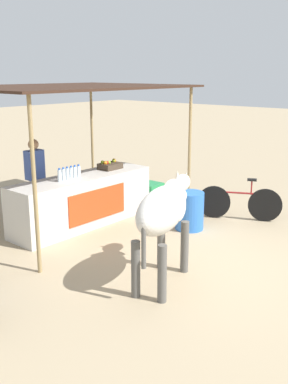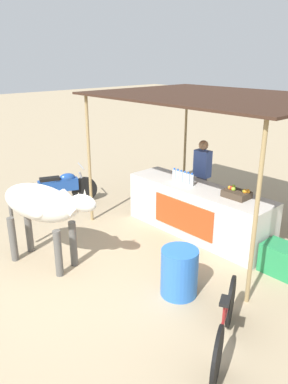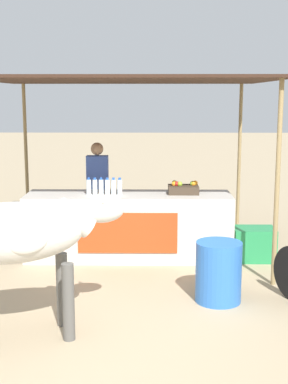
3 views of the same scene
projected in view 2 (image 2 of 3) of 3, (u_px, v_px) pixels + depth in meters
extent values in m
plane|color=tan|center=(106.00, 275.00, 5.94)|extent=(60.00, 60.00, 0.00)
cube|color=beige|center=(197.00, 210.00, 7.17)|extent=(3.00, 0.80, 0.96)
cube|color=red|center=(183.00, 216.00, 6.91)|extent=(1.40, 0.02, 0.58)
cube|color=#382319|center=(214.00, 96.00, 6.63)|extent=(4.20, 3.20, 0.04)
cylinder|color=#997F51|center=(89.00, 160.00, 7.47)|extent=(0.06, 0.06, 2.60)
cylinder|color=#997F51|center=(256.00, 217.00, 4.85)|extent=(0.06, 0.06, 2.60)
cylinder|color=#997F51|center=(185.00, 140.00, 9.30)|extent=(0.06, 0.06, 2.60)
cylinder|color=silver|center=(174.00, 175.00, 7.33)|extent=(0.07, 0.07, 0.22)
cylinder|color=blue|center=(174.00, 169.00, 7.29)|extent=(0.04, 0.04, 0.03)
cylinder|color=silver|center=(178.00, 176.00, 7.27)|extent=(0.07, 0.07, 0.22)
cylinder|color=blue|center=(178.00, 170.00, 7.22)|extent=(0.04, 0.04, 0.03)
cylinder|color=silver|center=(181.00, 177.00, 7.21)|extent=(0.07, 0.07, 0.22)
cylinder|color=blue|center=(181.00, 171.00, 7.16)|extent=(0.04, 0.04, 0.03)
cylinder|color=silver|center=(185.00, 178.00, 7.14)|extent=(0.07, 0.07, 0.22)
cylinder|color=blue|center=(185.00, 172.00, 7.10)|extent=(0.04, 0.04, 0.03)
cylinder|color=silver|center=(188.00, 179.00, 7.08)|extent=(0.07, 0.07, 0.22)
cylinder|color=blue|center=(188.00, 173.00, 7.04)|extent=(0.04, 0.04, 0.03)
cylinder|color=silver|center=(192.00, 180.00, 7.02)|extent=(0.07, 0.07, 0.22)
cylinder|color=blue|center=(192.00, 174.00, 6.98)|extent=(0.04, 0.04, 0.03)
cube|color=#3F3326|center=(236.00, 194.00, 6.45)|extent=(0.44, 0.32, 0.12)
sphere|color=orange|center=(248.00, 191.00, 6.34)|extent=(0.08, 0.08, 0.08)
sphere|color=#8CB22D|center=(233.00, 187.00, 6.57)|extent=(0.08, 0.08, 0.08)
sphere|color=#8CB22D|center=(244.00, 191.00, 6.35)|extent=(0.08, 0.08, 0.08)
sphere|color=#B21E19|center=(232.00, 188.00, 6.49)|extent=(0.08, 0.08, 0.08)
sphere|color=orange|center=(245.00, 191.00, 6.34)|extent=(0.08, 0.08, 0.08)
sphere|color=orange|center=(230.00, 188.00, 6.52)|extent=(0.08, 0.08, 0.08)
sphere|color=#8CB22D|center=(233.00, 189.00, 6.45)|extent=(0.08, 0.08, 0.08)
cylinder|color=#383842|center=(201.00, 196.00, 8.02)|extent=(0.22, 0.22, 0.88)
cube|color=#3F59A5|center=(203.00, 164.00, 7.77)|extent=(0.34, 0.20, 0.56)
sphere|color=#A87A56|center=(204.00, 145.00, 7.64)|extent=(0.20, 0.20, 0.20)
cube|color=#268C4C|center=(282.00, 259.00, 5.91)|extent=(0.60, 0.44, 0.48)
cylinder|color=blue|center=(179.00, 272.00, 5.35)|extent=(0.53, 0.53, 0.71)
ellipsoid|color=silver|center=(39.00, 203.00, 5.92)|extent=(1.49, 0.94, 0.60)
cylinder|color=#575551|center=(73.00, 244.00, 6.09)|extent=(0.12, 0.12, 0.78)
cylinder|color=#575551|center=(58.00, 253.00, 5.79)|extent=(0.12, 0.12, 0.78)
cylinder|color=#575551|center=(29.00, 231.00, 6.53)|extent=(0.12, 0.12, 0.78)
cylinder|color=#575551|center=(13.00, 239.00, 6.23)|extent=(0.12, 0.12, 0.78)
cylinder|color=silver|center=(68.00, 203.00, 5.62)|extent=(0.50, 0.37, 0.41)
ellipsoid|color=silver|center=(83.00, 203.00, 5.46)|extent=(0.49, 0.35, 0.26)
cone|color=beige|center=(85.00, 192.00, 5.48)|extent=(0.05, 0.05, 0.10)
cone|color=beige|center=(79.00, 195.00, 5.37)|extent=(0.05, 0.05, 0.10)
cylinder|color=#575551|center=(11.00, 210.00, 6.32)|extent=(0.06, 0.06, 0.60)
ellipsoid|color=silver|center=(33.00, 208.00, 5.70)|extent=(0.45, 0.24, 0.32)
cylinder|color=black|center=(84.00, 189.00, 8.82)|extent=(0.28, 0.59, 0.60)
cylinder|color=black|center=(32.00, 196.00, 8.40)|extent=(0.28, 0.59, 0.60)
cube|color=#1E4799|center=(58.00, 185.00, 8.55)|extent=(0.48, 0.91, 0.28)
ellipsoid|color=#1E4799|center=(67.00, 178.00, 8.57)|extent=(0.31, 0.41, 0.20)
cube|color=black|center=(50.00, 180.00, 8.43)|extent=(0.32, 0.48, 0.10)
cylinder|color=#99999E|center=(81.00, 166.00, 8.61)|extent=(0.53, 0.22, 0.03)
cylinder|color=#99999E|center=(83.00, 181.00, 8.75)|extent=(0.12, 0.21, 0.49)
cylinder|color=black|center=(231.00, 301.00, 4.76)|extent=(0.34, 0.60, 0.66)
cylinder|color=black|center=(217.00, 357.00, 3.88)|extent=(0.34, 0.60, 0.66)
cylinder|color=maroon|center=(226.00, 310.00, 4.24)|extent=(0.42, 0.77, 0.04)
cylinder|color=maroon|center=(224.00, 313.00, 4.01)|extent=(0.03, 0.03, 0.28)
cube|color=black|center=(225.00, 301.00, 3.95)|extent=(0.17, 0.21, 0.04)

